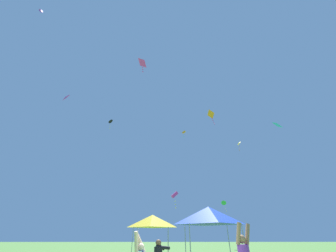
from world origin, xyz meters
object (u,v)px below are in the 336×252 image
object	(u,v)px
kite_orange_box	(184,132)
kite_orange_diamond	(211,115)
kite_black_delta	(110,121)
canopy_tent_yellow	(152,221)
canopy_tent_blue	(209,215)
kite_cyan_diamond	(278,125)
kite_yellow_delta	(239,144)
kite_green_delta	(224,203)
kite_purple_box	(41,11)
kite_magenta_diamond	(143,63)
kite_magenta_delta	(66,97)
kite_magenta_box	(175,195)

from	to	relation	value
kite_orange_box	kite_orange_diamond	bearing A→B (deg)	-39.35
kite_orange_box	kite_black_delta	world-z (taller)	kite_orange_box
canopy_tent_yellow	canopy_tent_blue	world-z (taller)	canopy_tent_yellow
kite_cyan_diamond	kite_black_delta	world-z (taller)	kite_black_delta
kite_yellow_delta	kite_green_delta	xyz separation A→B (m)	(-2.94, 4.24, -9.30)
kite_purple_box	kite_black_delta	size ratio (longest dim) A/B	0.34
kite_cyan_diamond	kite_yellow_delta	bearing A→B (deg)	144.90
kite_green_delta	kite_black_delta	size ratio (longest dim) A/B	0.98
canopy_tent_blue	kite_green_delta	world-z (taller)	kite_green_delta
kite_green_delta	kite_black_delta	distance (m)	24.67
kite_green_delta	kite_orange_diamond	bearing A→B (deg)	-107.53
kite_green_delta	kite_magenta_diamond	size ratio (longest dim) A/B	0.82
kite_magenta_delta	kite_magenta_box	size ratio (longest dim) A/B	0.61
kite_yellow_delta	kite_magenta_box	distance (m)	14.93
kite_magenta_box	kite_purple_box	distance (m)	30.85
canopy_tent_blue	kite_magenta_diamond	world-z (taller)	kite_magenta_diamond
kite_orange_diamond	kite_magenta_box	distance (m)	17.99
kite_green_delta	kite_cyan_diamond	distance (m)	16.06
kite_magenta_diamond	kite_purple_box	bearing A→B (deg)	-172.53
kite_orange_diamond	kite_magenta_diamond	bearing A→B (deg)	-126.76
canopy_tent_blue	kite_orange_diamond	size ratio (longest dim) A/B	1.10
kite_magenta_delta	kite_cyan_diamond	world-z (taller)	kite_magenta_delta
kite_magenta_diamond	kite_magenta_box	distance (m)	18.60
kite_magenta_delta	kite_black_delta	bearing A→B (deg)	68.49
kite_green_delta	kite_magenta_diamond	bearing A→B (deg)	-124.05
kite_yellow_delta	kite_orange_diamond	bearing A→B (deg)	164.37
canopy_tent_blue	kite_green_delta	size ratio (longest dim) A/B	1.93
kite_green_delta	kite_cyan_diamond	bearing A→B (deg)	-43.83
kite_magenta_box	kite_purple_box	xyz separation A→B (m)	(-17.80, -14.57, 20.56)
kite_green_delta	kite_purple_box	distance (m)	39.57
kite_magenta_diamond	kite_cyan_diamond	xyz separation A→B (m)	(21.27, 10.89, -2.05)
kite_black_delta	canopy_tent_blue	bearing A→B (deg)	-52.09
kite_cyan_diamond	kite_black_delta	xyz separation A→B (m)	(-28.63, 2.76, 2.14)
kite_magenta_delta	kite_yellow_delta	bearing A→B (deg)	20.77
kite_yellow_delta	kite_black_delta	bearing A→B (deg)	-177.26
kite_purple_box	kite_orange_box	bearing A→B (deg)	47.21
kite_orange_box	kite_cyan_diamond	distance (m)	17.66
kite_magenta_diamond	kite_magenta_delta	bearing A→B (deg)	156.98
canopy_tent_yellow	kite_magenta_box	distance (m)	10.56
kite_orange_diamond	kite_orange_box	bearing A→B (deg)	140.65
kite_orange_box	kite_black_delta	size ratio (longest dim) A/B	0.94
canopy_tent_blue	kite_orange_diamond	distance (m)	28.08
canopy_tent_yellow	kite_magenta_delta	world-z (taller)	kite_magenta_delta
kite_green_delta	kite_purple_box	xyz separation A→B (m)	(-26.52, -20.79, 20.75)
kite_magenta_box	kite_magenta_delta	bearing A→B (deg)	-151.52
canopy_tent_blue	kite_green_delta	xyz separation A→B (m)	(7.25, 21.96, 3.74)
kite_magenta_diamond	kite_black_delta	distance (m)	15.50
kite_orange_diamond	kite_magenta_delta	bearing A→B (deg)	-153.74
canopy_tent_yellow	kite_magenta_box	bearing A→B (deg)	75.34
kite_orange_diamond	kite_magenta_box	bearing A→B (deg)	-158.31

